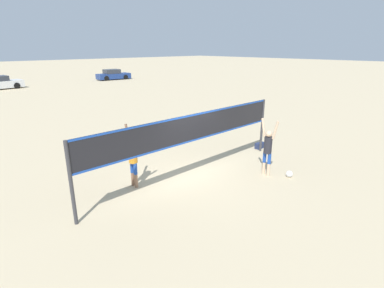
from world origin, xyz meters
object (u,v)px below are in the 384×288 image
at_px(player_blocker, 133,155).
at_px(parked_car_near, 113,75).
at_px(volleyball_net, 192,132).
at_px(gear_bag, 260,145).
at_px(player_spiker, 268,147).
at_px(volleyball, 289,174).

height_order(player_blocker, parked_car_near, player_blocker).
distance_m(volleyball_net, player_blocker, 2.11).
bearing_deg(gear_bag, volleyball_net, -177.17).
distance_m(player_spiker, parked_car_near, 35.19).
bearing_deg(player_blocker, volleyball, 54.42).
xyz_separation_m(player_spiker, volleyball, (0.44, -0.69, -0.96)).
relative_size(player_blocker, parked_car_near, 0.45).
bearing_deg(volleyball_net, player_spiker, -37.59).
bearing_deg(volleyball, volleyball_net, 137.79).
height_order(player_blocker, volleyball, player_blocker).
bearing_deg(volleyball_net, parked_car_near, 65.09).
xyz_separation_m(volleyball_net, player_blocker, (-1.85, 0.83, -0.60)).
relative_size(player_spiker, player_blocker, 0.98).
height_order(volleyball_net, volleyball, volleyball_net).
relative_size(volleyball, parked_car_near, 0.05).
xyz_separation_m(player_blocker, volleyball, (4.42, -3.16, -0.98)).
relative_size(volleyball_net, volleyball, 36.32).
xyz_separation_m(gear_bag, parked_car_near, (10.04, 31.07, 0.49)).
relative_size(volleyball_net, gear_bag, 16.80).
bearing_deg(parked_car_near, volleyball, -103.57).
bearing_deg(player_spiker, parked_car_near, -20.62).
bearing_deg(volleyball, player_blocker, 144.42).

